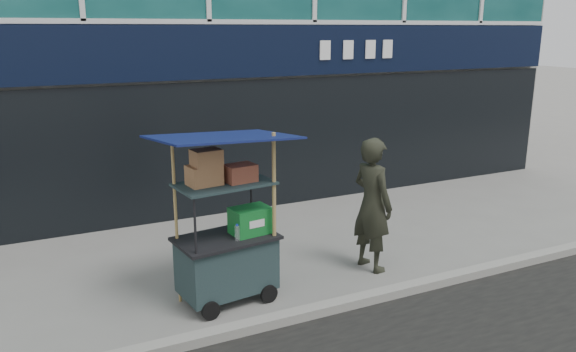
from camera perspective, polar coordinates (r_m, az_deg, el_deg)
ground at (r=7.07m, az=3.02°, el=-13.02°), size 80.00×80.00×0.00m
curb at (r=6.89m, az=3.85°, el=-13.27°), size 80.00×0.18×0.12m
vendor_cart at (r=6.94m, az=-6.16°, el=-6.75°), size 1.74×1.32×2.17m
vendor_man at (r=7.84m, az=8.56°, el=-2.87°), size 0.55×0.75×1.88m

